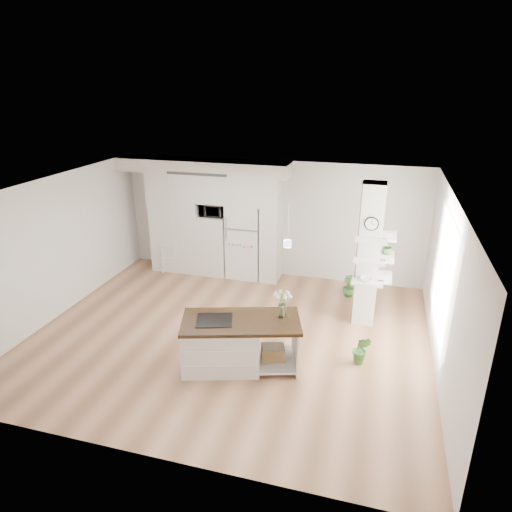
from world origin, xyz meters
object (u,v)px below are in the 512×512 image
at_px(bookshelf, 176,259).
at_px(floor_plant_a, 361,350).
at_px(kitchen_island, 228,342).
at_px(refrigerator, 245,241).

distance_m(bookshelf, floor_plant_a, 5.35).
distance_m(kitchen_island, floor_plant_a, 2.16).
distance_m(refrigerator, kitchen_island, 3.71).
bearing_deg(kitchen_island, floor_plant_a, 0.13).
xyz_separation_m(kitchen_island, floor_plant_a, (2.06, 0.63, -0.18)).
height_order(kitchen_island, bookshelf, kitchen_island).
height_order(refrigerator, bookshelf, refrigerator).
distance_m(kitchen_island, bookshelf, 4.24).
bearing_deg(kitchen_island, bookshelf, 109.34).
height_order(refrigerator, floor_plant_a, refrigerator).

